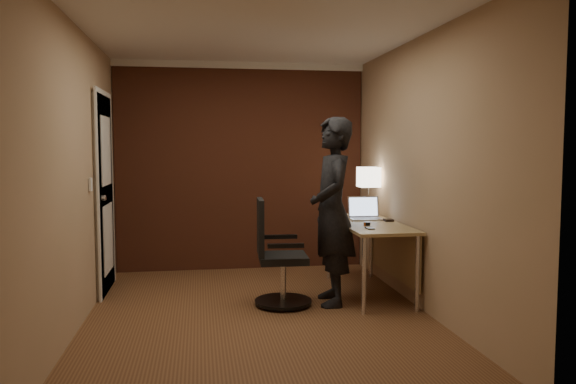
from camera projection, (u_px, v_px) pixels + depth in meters
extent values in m
plane|color=brown|center=(259.00, 315.00, 4.98)|extent=(4.00, 4.00, 0.00)
plane|color=white|center=(258.00, 28.00, 4.78)|extent=(4.00, 4.00, 0.00)
plane|color=tan|center=(241.00, 167.00, 6.85)|extent=(3.00, 0.00, 3.00)
plane|color=tan|center=(298.00, 194.00, 2.91)|extent=(3.00, 0.00, 3.00)
plane|color=tan|center=(78.00, 176.00, 4.64)|extent=(0.00, 4.00, 4.00)
plane|color=tan|center=(422.00, 173.00, 5.11)|extent=(0.00, 4.00, 4.00)
cube|color=brown|center=(241.00, 167.00, 6.82)|extent=(2.98, 0.06, 2.50)
cube|color=silver|center=(241.00, 66.00, 6.71)|extent=(3.00, 0.08, 0.08)
cube|color=silver|center=(79.00, 27.00, 4.55)|extent=(0.08, 4.00, 0.08)
cube|color=silver|center=(420.00, 38.00, 5.01)|extent=(0.08, 4.00, 0.08)
cube|color=silver|center=(104.00, 195.00, 5.75)|extent=(0.05, 0.82, 2.02)
cube|color=silver|center=(106.00, 195.00, 5.75)|extent=(0.02, 0.92, 2.12)
cylinder|color=silver|center=(103.00, 198.00, 5.43)|extent=(0.05, 0.05, 0.05)
cube|color=silver|center=(91.00, 185.00, 5.10)|extent=(0.02, 0.08, 0.12)
cube|color=tan|center=(368.00, 224.00, 5.67)|extent=(0.60, 1.50, 0.03)
cube|color=tan|center=(394.00, 251.00, 5.74)|extent=(0.02, 1.38, 0.54)
cylinder|color=silver|center=(364.00, 276.00, 4.99)|extent=(0.04, 0.04, 0.70)
cylinder|color=silver|center=(329.00, 248.00, 6.34)|extent=(0.04, 0.04, 0.70)
cylinder|color=silver|center=(417.00, 274.00, 5.06)|extent=(0.04, 0.04, 0.70)
cylinder|color=silver|center=(371.00, 247.00, 6.42)|extent=(0.04, 0.04, 0.70)
cube|color=silver|center=(368.00, 214.00, 6.27)|extent=(0.11, 0.11, 0.01)
cylinder|color=silver|center=(368.00, 200.00, 6.26)|extent=(0.01, 0.01, 0.30)
cube|color=white|center=(369.00, 177.00, 6.24)|extent=(0.22, 0.22, 0.22)
cube|color=silver|center=(366.00, 219.00, 5.88)|extent=(0.34, 0.24, 0.01)
cube|color=silver|center=(363.00, 207.00, 5.99)|extent=(0.33, 0.07, 0.22)
cube|color=#B2CCF2|center=(363.00, 207.00, 5.98)|extent=(0.30, 0.06, 0.19)
cube|color=gray|center=(366.00, 218.00, 5.87)|extent=(0.29, 0.14, 0.00)
cube|color=black|center=(367.00, 223.00, 5.47)|extent=(0.09, 0.11, 0.03)
cube|color=black|center=(370.00, 228.00, 5.23)|extent=(0.07, 0.12, 0.01)
cube|color=black|center=(388.00, 220.00, 5.75)|extent=(0.10, 0.12, 0.02)
cylinder|color=black|center=(283.00, 301.00, 5.29)|extent=(0.54, 0.54, 0.03)
cylinder|color=silver|center=(283.00, 280.00, 5.27)|extent=(0.06, 0.06, 0.40)
cube|color=black|center=(283.00, 258.00, 5.26)|extent=(0.46, 0.46, 0.07)
cube|color=black|center=(261.00, 227.00, 5.21)|extent=(0.07, 0.40, 0.53)
cube|color=black|center=(281.00, 237.00, 5.49)|extent=(0.33, 0.06, 0.04)
cube|color=black|center=(286.00, 246.00, 5.00)|extent=(0.33, 0.06, 0.04)
imported|color=black|center=(332.00, 211.00, 5.29)|extent=(0.46, 0.67, 1.77)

